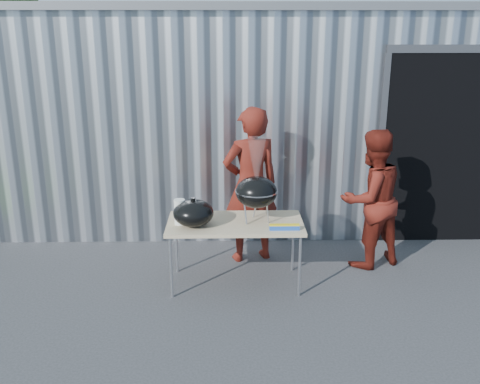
{
  "coord_description": "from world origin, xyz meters",
  "views": [
    {
      "loc": [
        0.08,
        -5.1,
        2.84
      ],
      "look_at": [
        0.2,
        0.59,
        1.05
      ],
      "focal_mm": 40.0,
      "sensor_mm": 36.0,
      "label": 1
    }
  ],
  "objects_px": {
    "folding_table": "(235,225)",
    "person_cook": "(251,185)",
    "kettle_grill": "(256,186)",
    "person_bystander": "(371,199)"
  },
  "relations": [
    {
      "from": "folding_table",
      "to": "person_cook",
      "type": "bearing_deg",
      "value": 73.99
    },
    {
      "from": "kettle_grill",
      "to": "person_bystander",
      "type": "relative_size",
      "value": 0.56
    },
    {
      "from": "folding_table",
      "to": "kettle_grill",
      "type": "height_order",
      "value": "kettle_grill"
    },
    {
      "from": "kettle_grill",
      "to": "person_bystander",
      "type": "height_order",
      "value": "kettle_grill"
    },
    {
      "from": "kettle_grill",
      "to": "person_cook",
      "type": "bearing_deg",
      "value": 92.95
    },
    {
      "from": "kettle_grill",
      "to": "person_bystander",
      "type": "bearing_deg",
      "value": 19.01
    },
    {
      "from": "folding_table",
      "to": "person_bystander",
      "type": "xyz_separation_m",
      "value": [
        1.63,
        0.49,
        0.13
      ]
    },
    {
      "from": "person_cook",
      "to": "person_bystander",
      "type": "bearing_deg",
      "value": 154.75
    },
    {
      "from": "folding_table",
      "to": "person_bystander",
      "type": "distance_m",
      "value": 1.71
    },
    {
      "from": "folding_table",
      "to": "kettle_grill",
      "type": "distance_m",
      "value": 0.51
    }
  ]
}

